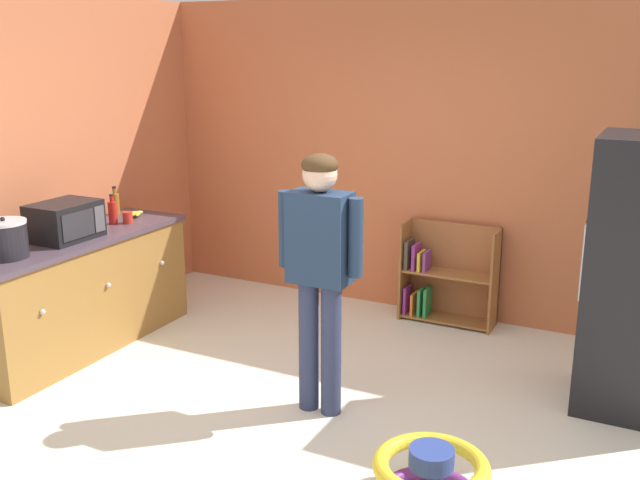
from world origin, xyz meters
name	(u,v)px	position (x,y,z in m)	size (l,w,h in m)	color
ground_plane	(312,428)	(0.00, 0.00, 0.00)	(12.00, 12.00, 0.00)	silver
back_wall	(437,161)	(0.00, 2.33, 1.35)	(5.20, 0.06, 2.70)	#C66B41
left_side_wall	(74,164)	(-2.63, 0.80, 1.35)	(0.06, 2.99, 2.70)	#C76D44
kitchen_counter	(79,292)	(-2.20, 0.31, 0.45)	(0.65, 1.94, 0.90)	olive
bookshelf	(444,278)	(0.16, 2.15, 0.37)	(0.80, 0.28, 0.85)	#9B6432
standing_person	(320,260)	(-0.07, 0.24, 1.02)	(0.57, 0.22, 1.68)	navy
baby_walker	(431,477)	(0.90, -0.40, 0.16)	(0.60, 0.60, 0.32)	purple
microwave	(65,221)	(-2.19, 0.23, 1.04)	(0.37, 0.48, 0.28)	black
crock_pot	(5,239)	(-2.18, -0.31, 1.03)	(0.30, 0.30, 0.29)	black
banana_bunch	(136,213)	(-2.21, 1.04, 0.93)	(0.15, 0.16, 0.04)	yellow
ketchup_bottle	(113,212)	(-2.20, 0.75, 1.00)	(0.07, 0.07, 0.25)	red
amber_bottle	(115,203)	(-2.41, 1.02, 1.00)	(0.07, 0.07, 0.25)	#9E661E
white_cup	(84,219)	(-2.38, 0.62, 0.95)	(0.08, 0.08, 0.10)	white
red_cup	(128,218)	(-2.11, 0.83, 0.95)	(0.08, 0.08, 0.10)	red
teal_cup	(3,242)	(-2.39, -0.17, 0.95)	(0.08, 0.08, 0.10)	teal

